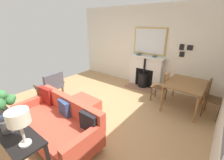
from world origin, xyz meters
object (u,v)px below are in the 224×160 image
Objects in this scene: console_table at (9,130)px; dining_table at (185,86)px; ottoman at (82,105)px; table_lamp_far_end at (19,119)px; sofa at (58,123)px; armchair_accent at (51,85)px; book_stack at (4,120)px; dining_chair_near_fireplace at (163,84)px; mantel_bowl_far at (154,56)px; mantel_bowl_near at (139,54)px; dining_chair_by_back_wall at (211,96)px; potted_plant at (0,108)px; fireplace at (145,73)px.

dining_table is (-3.43, 1.64, -0.04)m from console_table.
ottoman is at bearing -47.21° from dining_table.
table_lamp_far_end is (1.63, 0.87, 0.92)m from ottoman.
armchair_accent is at bearing -118.03° from sofa.
dining_table reaches higher than ottoman.
book_stack is at bearing -92.20° from console_table.
mantel_bowl_far is at bearing -139.58° from dining_chair_near_fireplace.
mantel_bowl_near is at bearing 152.01° from armchair_accent.
dining_chair_by_back_wall is at bearing 72.69° from mantel_bowl_near.
book_stack is at bearing 0.34° from mantel_bowl_near.
ottoman is at bearing -164.81° from potted_plant.
dining_table is (-3.48, 1.48, -0.52)m from potted_plant.
potted_plant is at bearing -82.63° from table_lamp_far_end.
mantel_bowl_far is 0.25× the size of table_lamp_far_end.
table_lamp_far_end is at bearing 90.00° from console_table.
dining_chair_near_fireplace is at bearing -89.84° from dining_table.
console_table is (0.75, 0.00, 0.34)m from sofa.
sofa is (3.41, -0.44, -0.77)m from mantel_bowl_far.
fireplace is 3.87× the size of book_stack.
mantel_bowl_near is 0.20× the size of armchair_accent.
fireplace is 10.45× the size of mantel_bowl_far.
sofa is at bearing -3.28° from fireplace.
dining_chair_by_back_wall is at bearing 67.66° from mantel_bowl_far.
potted_plant is at bearing 72.02° from console_table.
mantel_bowl_far reaches higher than armchair_accent.
console_table is 3.27× the size of table_lamp_far_end.
dining_chair_by_back_wall is (-1.80, 2.51, 0.32)m from ottoman.
dining_table is at bearing 148.35° from sofa.
potted_plant is 1.86× the size of book_stack.
mantel_bowl_far is at bearing 163.83° from ottoman.
ottoman is 1.25m from armchair_accent.
potted_plant reaches higher than mantel_bowl_near.
ottoman is 1.72m from console_table.
mantel_bowl_far is at bearing -121.56° from dining_table.
book_stack is at bearing -102.19° from potted_plant.
dining_chair_near_fireplace is at bearing 125.87° from armchair_accent.
dining_table is 1.25× the size of dining_chair_near_fireplace.
dining_chair_near_fireplace is (-3.42, 1.07, -0.15)m from console_table.
fireplace is 3.38m from sofa.
potted_plant reaches higher than fireplace.
table_lamp_far_end is 3.51m from dining_chair_near_fireplace.
mantel_bowl_far is 1.13m from dining_chair_near_fireplace.
potted_plant is 4.09m from dining_chair_by_back_wall.
mantel_bowl_far is at bearing 176.26° from potted_plant.
console_table is at bearing -6.04° from mantel_bowl_far.
dining_chair_by_back_wall is at bearing 125.65° from ottoman.
potted_plant is at bearing -30.48° from dining_chair_by_back_wall.
dining_table is at bearing 153.00° from book_stack.
fireplace is at bearing -108.84° from dining_chair_by_back_wall.
dining_chair_near_fireplace is (-1.79, 1.36, 0.31)m from ottoman.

